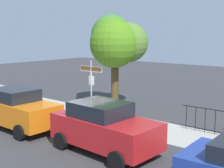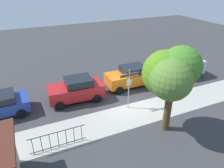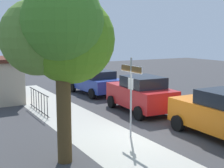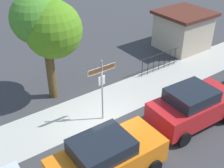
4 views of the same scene
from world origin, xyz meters
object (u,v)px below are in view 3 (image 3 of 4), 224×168
at_px(car_orange, 223,114).
at_px(street_sign, 131,84).
at_px(car_blue, 96,82).
at_px(shade_tree, 59,35).
at_px(car_red, 141,94).

bearing_deg(car_orange, street_sign, 59.09).
bearing_deg(car_blue, street_sign, 159.53).
relative_size(shade_tree, car_blue, 1.28).
bearing_deg(car_red, street_sign, 142.95).
bearing_deg(car_blue, car_red, 175.61).
bearing_deg(street_sign, car_orange, -121.76).
relative_size(car_orange, car_red, 1.01).
xyz_separation_m(shade_tree, car_red, (3.90, -5.58, -2.87)).
height_order(street_sign, shade_tree, shade_tree).
bearing_deg(car_red, car_blue, 0.98).
distance_m(street_sign, car_blue, 8.90).
height_order(street_sign, car_red, street_sign).
distance_m(car_orange, car_blue, 10.17).
height_order(street_sign, car_blue, street_sign).
bearing_deg(street_sign, shade_tree, 105.98).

